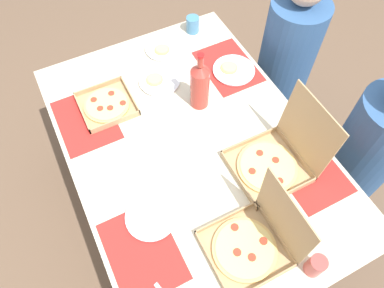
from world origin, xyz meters
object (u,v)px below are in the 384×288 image
at_px(pizza_box_edge_far, 253,242).
at_px(plate_middle, 163,48).
at_px(pizza_box_corner_right, 276,159).
at_px(plate_near_left, 151,217).
at_px(plate_far_right, 233,70).
at_px(soda_bottle, 200,85).
at_px(diner_right_seat, 360,158).
at_px(cup_dark, 193,24).
at_px(plate_far_left, 159,80).
at_px(diner_left_seat, 283,68).
at_px(pizza_box_center, 107,105).
at_px(cup_red, 315,266).

xyz_separation_m(pizza_box_edge_far, plate_middle, (-1.15, 0.15, -0.04)).
distance_m(pizza_box_corner_right, plate_near_left, 0.59).
distance_m(plate_far_right, soda_bottle, 0.31).
relative_size(plate_far_right, diner_right_seat, 0.19).
relative_size(soda_bottle, cup_dark, 3.48).
xyz_separation_m(plate_far_left, diner_left_seat, (0.07, 0.78, -0.21)).
height_order(plate_far_left, plate_middle, same).
distance_m(plate_middle, soda_bottle, 0.44).
distance_m(pizza_box_edge_far, diner_right_seat, 0.87).
height_order(pizza_box_center, cup_dark, cup_dark).
bearing_deg(cup_red, plate_far_left, -173.51).
height_order(plate_far_left, cup_red, cup_red).
bearing_deg(pizza_box_corner_right, soda_bottle, -163.89).
relative_size(pizza_box_corner_right, cup_dark, 3.65).
distance_m(soda_bottle, diner_left_seat, 0.76).
xyz_separation_m(pizza_box_center, diner_right_seat, (0.74, 1.08, -0.23)).
bearing_deg(diner_right_seat, diner_left_seat, 180.00).
relative_size(pizza_box_center, plate_near_left, 1.20).
bearing_deg(plate_far_right, pizza_box_center, -96.65).
xyz_separation_m(plate_near_left, plate_far_right, (-0.55, 0.71, 0.00)).
bearing_deg(soda_bottle, pizza_box_edge_far, -11.66).
bearing_deg(diner_left_seat, cup_red, -31.78).
bearing_deg(diner_left_seat, plate_far_right, -83.65).
relative_size(pizza_box_corner_right, diner_left_seat, 0.29).
relative_size(pizza_box_edge_far, plate_far_right, 1.46).
relative_size(pizza_box_edge_far, plate_middle, 1.58).
xyz_separation_m(plate_far_right, plate_middle, (-0.32, -0.26, 0.00)).
bearing_deg(pizza_box_edge_far, cup_red, 41.57).
height_order(pizza_box_corner_right, plate_far_right, pizza_box_corner_right).
xyz_separation_m(pizza_box_center, soda_bottle, (0.19, 0.42, 0.12)).
height_order(pizza_box_corner_right, cup_red, pizza_box_corner_right).
xyz_separation_m(cup_red, diner_left_seat, (-1.06, 0.66, -0.26)).
bearing_deg(plate_far_right, pizza_box_corner_right, -12.35).
relative_size(plate_near_left, cup_red, 2.01).
bearing_deg(plate_far_left, plate_middle, 150.14).
relative_size(plate_middle, cup_dark, 2.21).
height_order(soda_bottle, diner_left_seat, diner_left_seat).
bearing_deg(plate_middle, plate_near_left, -27.38).
height_order(pizza_box_corner_right, soda_bottle, pizza_box_corner_right).
bearing_deg(plate_middle, cup_red, 0.44).
relative_size(pizza_box_edge_far, diner_right_seat, 0.28).
bearing_deg(plate_far_right, soda_bottle, -67.25).
bearing_deg(pizza_box_center, cup_dark, 115.66).
bearing_deg(plate_near_left, pizza_box_edge_far, 46.49).
height_order(plate_near_left, cup_dark, cup_dark).
height_order(plate_near_left, diner_right_seat, diner_right_seat).
bearing_deg(diner_left_seat, cup_dark, -126.53).
bearing_deg(diner_right_seat, plate_near_left, -95.72).
xyz_separation_m(plate_near_left, plate_middle, (-0.87, 0.45, 0.00)).
bearing_deg(cup_dark, cup_red, -8.31).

